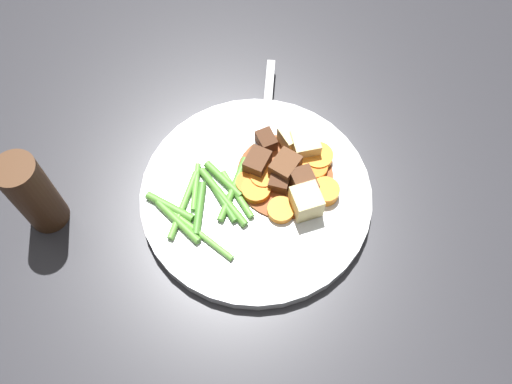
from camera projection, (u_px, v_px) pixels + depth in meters
name	position (u px, v px, depth m)	size (l,w,h in m)	color
ground_plane	(256.00, 198.00, 0.61)	(3.00, 3.00, 0.00)	#2D2D33
dinner_plate	(256.00, 195.00, 0.60)	(0.26, 0.26, 0.02)	white
stew_sauce	(285.00, 175.00, 0.60)	(0.11, 0.11, 0.00)	brown
carrot_slice_0	(281.00, 210.00, 0.58)	(0.03, 0.03, 0.01)	orange
carrot_slice_1	(264.00, 177.00, 0.59)	(0.03, 0.03, 0.01)	orange
carrot_slice_2	(325.00, 191.00, 0.58)	(0.03, 0.03, 0.01)	orange
carrot_slice_3	(314.00, 168.00, 0.60)	(0.03, 0.03, 0.01)	orange
carrot_slice_4	(261.00, 192.00, 0.59)	(0.03, 0.03, 0.01)	orange
carrot_slice_5	(301.00, 160.00, 0.60)	(0.02, 0.02, 0.01)	orange
carrot_slice_6	(249.00, 184.00, 0.59)	(0.03, 0.03, 0.01)	orange
carrot_slice_7	(317.00, 157.00, 0.61)	(0.03, 0.03, 0.01)	orange
potato_chunk_0	(306.00, 202.00, 0.57)	(0.03, 0.03, 0.03)	#EAD68C
potato_chunk_1	(293.00, 138.00, 0.61)	(0.03, 0.03, 0.02)	#EAD68C
potato_chunk_2	(305.00, 146.00, 0.60)	(0.03, 0.03, 0.03)	#EAD68C
meat_chunk_0	(303.00, 184.00, 0.58)	(0.03, 0.02, 0.03)	#56331E
meat_chunk_1	(266.00, 141.00, 0.61)	(0.02, 0.02, 0.02)	#4C2B19
meat_chunk_2	(257.00, 163.00, 0.59)	(0.03, 0.02, 0.03)	#56331E
meat_chunk_3	(279.00, 185.00, 0.59)	(0.02, 0.02, 0.02)	#4C2B19
meat_chunk_4	(285.00, 168.00, 0.59)	(0.03, 0.03, 0.03)	brown
green_bean_0	(220.00, 195.00, 0.59)	(0.01, 0.01, 0.07)	#4C8E33
green_bean_1	(238.00, 198.00, 0.58)	(0.01, 0.01, 0.06)	#66AD42
green_bean_2	(199.00, 208.00, 0.58)	(0.01, 0.01, 0.06)	#4C8E33
green_bean_3	(233.00, 189.00, 0.59)	(0.01, 0.01, 0.08)	#599E38
green_bean_4	(202.00, 235.00, 0.56)	(0.01, 0.01, 0.08)	#66AD42
green_bean_5	(178.00, 221.00, 0.57)	(0.01, 0.01, 0.07)	#599E38
green_bean_6	(223.00, 196.00, 0.58)	(0.01, 0.01, 0.08)	#599E38
green_bean_7	(170.00, 209.00, 0.58)	(0.01, 0.01, 0.06)	#599E38
green_bean_8	(183.00, 204.00, 0.58)	(0.01, 0.01, 0.08)	#66AD42
green_bean_9	(196.00, 187.00, 0.59)	(0.01, 0.01, 0.06)	#66AD42
green_bean_10	(224.00, 180.00, 0.59)	(0.01, 0.01, 0.06)	#599E38
fork	(266.00, 122.00, 0.63)	(0.07, 0.17, 0.00)	silver
pepper_mill	(33.00, 194.00, 0.55)	(0.04, 0.04, 0.11)	#4C2D19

